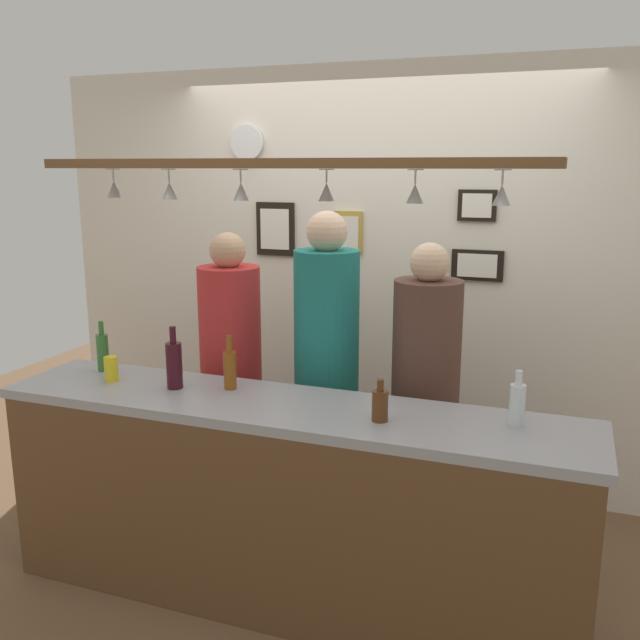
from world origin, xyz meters
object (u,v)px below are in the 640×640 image
person_left_red_shirt (231,351)px  picture_frame_upper_small (477,205)px  bottle_soda_clear (517,403)px  drink_can (111,369)px  person_right_brown_shirt (426,373)px  bottle_beer_green_import (103,351)px  picture_frame_lower_pair (477,265)px  picture_frame_crest (348,232)px  person_middle_teal_shirt (327,346)px  bottle_wine_dark_red (174,364)px  bottle_beer_amber_tall (230,368)px  picture_frame_caricature (275,229)px  bottle_beer_brown_stubby (380,405)px  wall_clock (247,143)px

person_left_red_shirt → picture_frame_upper_small: (1.20, 0.80, 0.78)m
bottle_soda_clear → drink_can: bottle_soda_clear is taller
person_right_brown_shirt → bottle_beer_green_import: bearing=-163.6°
picture_frame_upper_small → picture_frame_lower_pair: picture_frame_upper_small is taller
drink_can → picture_frame_crest: size_ratio=0.47×
picture_frame_lower_pair → person_middle_teal_shirt: bearing=-129.3°
bottle_wine_dark_red → bottle_soda_clear: bearing=2.5°
bottle_beer_green_import → bottle_beer_amber_tall: bearing=-2.9°
bottle_beer_amber_tall → picture_frame_caricature: (-0.33, 1.30, 0.53)m
person_middle_teal_shirt → picture_frame_caricature: bearing=128.7°
bottle_wine_dark_red → picture_frame_crest: bearing=73.4°
drink_can → picture_frame_caricature: 1.53m
person_right_brown_shirt → picture_frame_caricature: bearing=145.6°
person_right_brown_shirt → picture_frame_caricature: picture_frame_caricature is taller
bottle_soda_clear → drink_can: (-1.91, -0.08, -0.03)m
bottle_beer_amber_tall → picture_frame_caricature: 1.44m
drink_can → picture_frame_upper_small: picture_frame_upper_small is taller
person_right_brown_shirt → drink_can: size_ratio=13.45×
drink_can → picture_frame_crest: bearing=61.3°
picture_frame_caricature → picture_frame_crest: bearing=0.0°
person_right_brown_shirt → bottle_soda_clear: (0.48, -0.51, 0.07)m
person_left_red_shirt → bottle_beer_brown_stubby: size_ratio=9.19×
picture_frame_upper_small → bottle_beer_brown_stubby: bearing=-96.3°
person_middle_teal_shirt → bottle_beer_brown_stubby: (0.47, -0.66, -0.04)m
bottle_wine_dark_red → person_middle_teal_shirt: bearing=46.4°
bottle_soda_clear → bottle_wine_dark_red: bearing=-177.5°
person_left_red_shirt → picture_frame_upper_small: picture_frame_upper_small is taller
bottle_beer_amber_tall → drink_can: bearing=-171.0°
bottle_beer_amber_tall → picture_frame_crest: (0.16, 1.30, 0.53)m
drink_can → picture_frame_upper_small: bearing=42.1°
bottle_beer_brown_stubby → picture_frame_upper_small: (0.16, 1.46, 0.74)m
person_right_brown_shirt → picture_frame_upper_small: size_ratio=7.46×
bottle_beer_brown_stubby → bottle_wine_dark_red: (-1.03, 0.08, 0.05)m
picture_frame_caricature → wall_clock: size_ratio=1.55×
picture_frame_lower_pair → picture_frame_crest: bearing=180.0°
picture_frame_lower_pair → wall_clock: bearing=-179.8°
person_left_red_shirt → drink_can: person_left_red_shirt is taller
picture_frame_upper_small → picture_frame_crest: size_ratio=0.85×
bottle_soda_clear → picture_frame_caricature: (-1.64, 1.31, 0.54)m
picture_frame_caricature → wall_clock: 0.57m
person_right_brown_shirt → person_left_red_shirt: bearing=180.0°
bottle_beer_amber_tall → bottle_wine_dark_red: 0.26m
picture_frame_upper_small → person_middle_teal_shirt: bearing=-128.5°
person_right_brown_shirt → bottle_beer_brown_stubby: size_ratio=9.11×
person_left_red_shirt → person_right_brown_shirt: bearing=0.0°
bottle_wine_dark_red → person_right_brown_shirt: bearing=28.3°
bottle_wine_dark_red → picture_frame_crest: size_ratio=1.15×
person_right_brown_shirt → bottle_beer_amber_tall: 0.97m
picture_frame_caricature → picture_frame_upper_small: bearing=0.0°
drink_can → bottle_beer_brown_stubby: bearing=-2.8°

